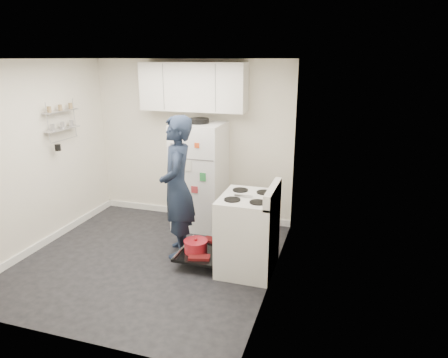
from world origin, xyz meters
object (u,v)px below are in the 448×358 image
(electric_range, at_px, (247,234))
(open_oven_door, at_px, (199,249))
(refrigerator, at_px, (200,175))
(person, at_px, (177,188))

(electric_range, relative_size, open_oven_door, 1.54)
(open_oven_door, bearing_deg, refrigerator, 109.69)
(refrigerator, height_order, person, person)
(refrigerator, distance_m, person, 0.97)
(electric_range, height_order, person, person)
(electric_range, bearing_deg, person, 171.74)
(open_oven_door, bearing_deg, person, 154.46)
(open_oven_door, height_order, refrigerator, refrigerator)
(open_oven_door, distance_m, person, 0.83)
(open_oven_door, xyz_separation_m, person, (-0.35, 0.17, 0.73))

